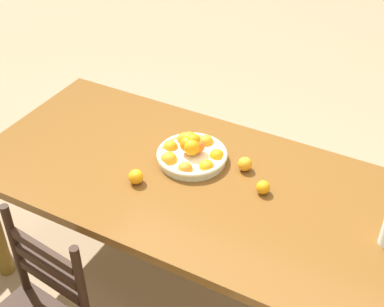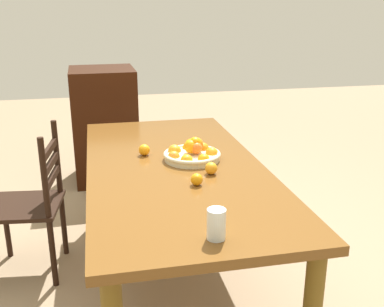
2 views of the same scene
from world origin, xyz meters
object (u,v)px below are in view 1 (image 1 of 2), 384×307
Objects in this scene: dining_table at (193,192)px; fruit_bowl at (191,153)px; orange_loose_2 at (245,164)px; orange_loose_0 at (263,187)px; orange_loose_1 at (136,177)px.

dining_table is 6.14× the size of fruit_bowl.
dining_table is 0.28m from orange_loose_2.
orange_loose_0 is 0.91× the size of orange_loose_1.
dining_table is 31.03× the size of orange_loose_2.
dining_table is at bearing 9.82° from orange_loose_0.
dining_table is at bearing 42.13° from orange_loose_2.
orange_loose_0 is 0.18m from orange_loose_2.
fruit_bowl reaches higher than orange_loose_2.
fruit_bowl is 5.06× the size of orange_loose_2.
fruit_bowl is at bearing -8.84° from orange_loose_0.
fruit_bowl is at bearing -58.36° from dining_table.
orange_loose_1 is at bearing 38.84° from orange_loose_2.
dining_table is 0.35m from orange_loose_0.
orange_loose_0 is 0.57m from orange_loose_1.
fruit_bowl is 5.44× the size of orange_loose_0.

